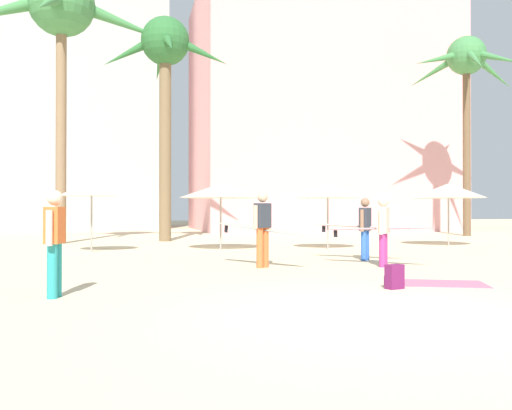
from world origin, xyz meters
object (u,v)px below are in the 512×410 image
palm_tree_far_left (165,60)px  palm_tree_left (61,15)px  palm_tree_center (466,68)px  backpack (394,277)px  person_far_right (55,239)px  cafe_umbrella_3 (328,191)px  cafe_umbrella_2 (221,191)px  person_mid_center (381,229)px  beach_towel (441,283)px  cafe_umbrella_0 (448,191)px  person_mid_left (363,226)px  person_mid_right (261,227)px  cafe_umbrella_4 (92,189)px

palm_tree_far_left → palm_tree_left: (-4.19, -0.61, 1.37)m
palm_tree_far_left → palm_tree_center: (15.50, 1.14, 0.85)m
backpack → person_far_right: size_ratio=0.25×
cafe_umbrella_3 → backpack: (-2.18, -8.96, -1.80)m
cafe_umbrella_2 → cafe_umbrella_3: 3.69m
palm_tree_left → person_far_right: palm_tree_left is taller
palm_tree_left → person_mid_center: palm_tree_left is taller
backpack → beach_towel: bearing=-88.9°
cafe_umbrella_0 → person_mid_center: cafe_umbrella_0 is taller
backpack → person_mid_center: size_ratio=0.19×
cafe_umbrella_0 → cafe_umbrella_3: (-5.01, -0.53, -0.07)m
palm_tree_center → person_far_right: 25.14m
palm_tree_far_left → person_mid_left: bearing=-64.5°
cafe_umbrella_0 → person_far_right: 15.73m
cafe_umbrella_0 → cafe_umbrella_2: 8.66m
cafe_umbrella_2 → person_mid_right: (0.06, -5.60, -1.05)m
cafe_umbrella_3 → beach_towel: cafe_umbrella_3 is taller
cafe_umbrella_0 → cafe_umbrella_2: cafe_umbrella_0 is taller
palm_tree_center → backpack: 22.02m
cafe_umbrella_4 → cafe_umbrella_0: bearing=0.0°
cafe_umbrella_2 → person_far_right: 10.07m
person_mid_center → person_mid_right: bearing=-151.2°
person_mid_left → person_mid_center: 1.60m
palm_tree_far_left → cafe_umbrella_0: bearing=-27.9°
palm_tree_far_left → cafe_umbrella_0: size_ratio=3.53×
person_mid_right → cafe_umbrella_4: bearing=-179.4°
palm_tree_center → person_mid_right: 20.02m
person_mid_right → person_mid_left: person_mid_right is taller
palm_tree_center → person_mid_left: (-10.80, -11.03, -7.78)m
person_mid_center → person_far_right: size_ratio=1.33×
palm_tree_far_left → cafe_umbrella_2: 8.10m
palm_tree_center → cafe_umbrella_3: palm_tree_center is taller
palm_tree_left → palm_tree_center: size_ratio=1.06×
palm_tree_center → beach_towel: bearing=-125.9°
palm_tree_center → person_mid_center: 18.49m
palm_tree_left → cafe_umbrella_2: 10.38m
beach_towel → person_mid_center: 3.19m
cafe_umbrella_0 → cafe_umbrella_3: size_ratio=1.19×
cafe_umbrella_2 → cafe_umbrella_4: cafe_umbrella_4 is taller
backpack → person_mid_right: 4.19m
cafe_umbrella_3 → person_mid_right: bearing=-125.3°
backpack → person_mid_left: 5.32m
cafe_umbrella_0 → cafe_umbrella_3: cafe_umbrella_0 is taller
cafe_umbrella_2 → beach_towel: size_ratio=1.78×
cafe_umbrella_4 → person_mid_right: (4.26, -5.61, -1.09)m
cafe_umbrella_2 → backpack: size_ratio=6.66×
beach_towel → person_mid_left: person_mid_left is taller
palm_tree_center → backpack: size_ratio=24.66×
palm_tree_left → cafe_umbrella_3: palm_tree_left is taller
palm_tree_far_left → cafe_umbrella_2: bearing=-74.0°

